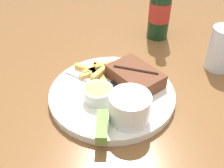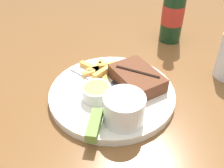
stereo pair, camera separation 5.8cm
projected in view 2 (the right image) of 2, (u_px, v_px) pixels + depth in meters
The scene contains 10 objects.
dining_table at pixel (112, 114), 0.64m from camera, with size 1.52×1.65×0.75m.
dinner_plate at pixel (112, 94), 0.60m from camera, with size 0.29×0.29×0.02m.
steak_portion at pixel (137, 78), 0.61m from camera, with size 0.13×0.09×0.04m.
fries_pile at pixel (100, 71), 0.64m from camera, with size 0.13×0.09×0.02m.
coleslaw_cup at pixel (124, 108), 0.51m from camera, with size 0.08×0.08×0.06m.
dipping_sauce_cup at pixel (96, 91), 0.57m from camera, with size 0.06×0.06×0.03m.
pickle_spear at pixel (94, 125), 0.50m from camera, with size 0.07×0.07×0.02m.
fork_utensil at pixel (88, 77), 0.63m from camera, with size 0.13×0.04×0.00m.
knife_utensil at pixel (120, 82), 0.62m from camera, with size 0.04×0.17×0.01m.
beer_bottle at pixel (173, 13), 0.76m from camera, with size 0.06×0.06×0.25m.
Camera 2 is at (0.37, -0.27, 1.16)m, focal length 42.00 mm.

